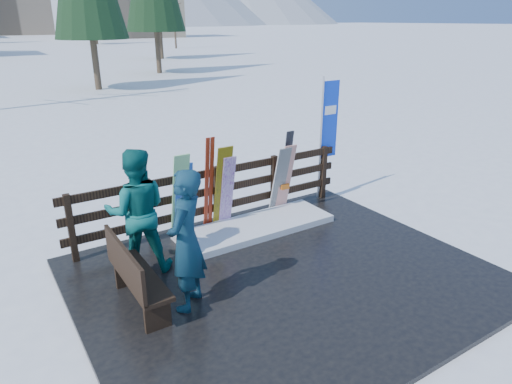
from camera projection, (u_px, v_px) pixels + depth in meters
ground at (285, 279)px, 7.01m from camera, size 700.00×700.00×0.00m
deck at (286, 277)px, 7.00m from camera, size 6.00×5.00×0.08m
fence at (217, 192)px, 8.48m from camera, size 5.60×0.10×1.15m
snow_patch at (256, 227)px, 8.46m from camera, size 2.96×1.00×0.12m
bench at (134, 274)px, 6.03m from camera, size 0.41×1.50×0.97m
snowboard_0 at (184, 201)px, 7.90m from camera, size 0.31×0.27×1.42m
snowboard_1 at (180, 197)px, 7.84m from camera, size 0.28×0.41×1.61m
snowboard_2 at (223, 188)px, 8.26m from camera, size 0.29×0.34×1.61m
snowboard_3 at (227, 192)px, 8.34m from camera, size 0.25×0.31×1.41m
snowboard_4 at (280, 181)px, 8.94m from camera, size 0.29×0.37×1.40m
snowboard_5 at (285, 179)px, 9.00m from camera, size 0.28×0.34×1.43m
ski_pair_a at (209, 185)px, 8.16m from camera, size 0.16×0.27×1.79m
ski_pair_b at (286, 171)px, 9.05m from camera, size 0.17×0.26×1.68m
rental_flag at (327, 124)px, 9.54m from camera, size 0.45×0.04×2.60m
person_front at (186, 241)px, 5.92m from camera, size 0.83×0.83×1.95m
person_back at (137, 212)px, 6.82m from camera, size 1.14×1.01×1.95m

